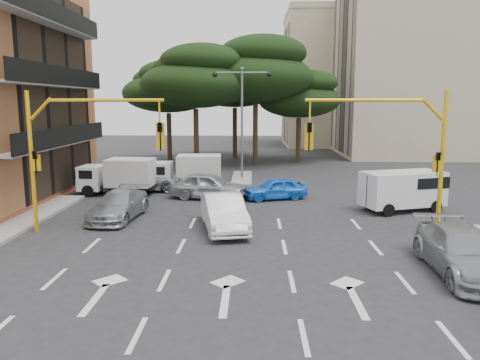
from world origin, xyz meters
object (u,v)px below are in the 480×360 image
object	(u,v)px
car_blue_compact	(275,189)
car_silver_cross_a	(148,179)
box_truck_a	(117,177)
car_white_hatch	(224,212)
signal_mast_right	(399,142)
car_silver_cross_b	(209,186)
van_white	(402,191)
car_silver_parked	(463,252)
signal_mast_left	(72,142)
street_lamp_center	(242,103)
box_truck_b	(186,173)
car_silver_wagon	(119,205)

from	to	relation	value
car_blue_compact	car_silver_cross_a	world-z (taller)	car_silver_cross_a
box_truck_a	car_white_hatch	bearing A→B (deg)	-134.04
signal_mast_right	car_silver_cross_b	distance (m)	11.49
car_white_hatch	van_white	world-z (taller)	van_white
car_silver_parked	van_white	distance (m)	8.99
signal_mast_left	van_white	xyz separation A→B (m)	(15.24, 4.30, -2.85)
street_lamp_center	box_truck_b	distance (m)	7.00
car_silver_wagon	box_truck_a	distance (m)	6.03
box_truck_a	car_silver_wagon	bearing A→B (deg)	-159.70
signal_mast_left	street_lamp_center	bearing A→B (deg)	64.09
signal_mast_left	car_silver_wagon	bearing A→B (deg)	61.92
car_silver_cross_b	van_white	world-z (taller)	van_white
car_silver_wagon	box_truck_b	world-z (taller)	box_truck_b
signal_mast_right	van_white	xyz separation A→B (m)	(1.63, 4.30, -2.85)
car_silver_parked	box_truck_a	distance (m)	19.57
car_blue_compact	signal_mast_right	bearing A→B (deg)	17.85
car_blue_compact	box_truck_b	world-z (taller)	box_truck_b
car_silver_wagon	car_silver_cross_a	distance (m)	7.27
street_lamp_center	van_white	bearing A→B (deg)	-49.02
street_lamp_center	box_truck_a	xyz separation A→B (m)	(-7.32, -6.00, -4.33)
car_silver_wagon	van_white	distance (m)	14.20
street_lamp_center	car_silver_wagon	distance (m)	13.88
signal_mast_left	car_silver_cross_a	size ratio (longest dim) A/B	1.20
car_blue_compact	van_white	xyz separation A→B (m)	(6.37, -2.71, 0.41)
car_silver_cross_a	car_silver_parked	bearing A→B (deg)	-139.64
box_truck_a	car_silver_cross_a	bearing A→B (deg)	-40.56
signal_mast_right	box_truck_a	world-z (taller)	signal_mast_right
car_white_hatch	car_blue_compact	bearing A→B (deg)	56.94
signal_mast_right	car_silver_parked	distance (m)	5.67
signal_mast_left	car_silver_parked	bearing A→B (deg)	-17.88
signal_mast_left	car_silver_cross_b	bearing A→B (deg)	54.18
car_silver_wagon	van_white	size ratio (longest dim) A/B	1.11
signal_mast_right	box_truck_a	bearing A→B (deg)	150.45
van_white	car_silver_wagon	bearing A→B (deg)	-99.64
signal_mast_right	street_lamp_center	bearing A→B (deg)	115.91
street_lamp_center	car_silver_parked	xyz separation A→B (m)	(7.60, -18.66, -4.69)
signal_mast_left	car_blue_compact	world-z (taller)	signal_mast_left
car_silver_cross_a	car_silver_cross_b	distance (m)	4.81
van_white	car_blue_compact	bearing A→B (deg)	-131.04
signal_mast_right	car_silver_cross_a	size ratio (longest dim) A/B	1.20
signal_mast_right	signal_mast_left	distance (m)	13.61
car_silver_cross_b	box_truck_a	distance (m)	5.68
car_silver_parked	car_silver_wagon	bearing A→B (deg)	154.18
car_white_hatch	street_lamp_center	bearing A→B (deg)	76.16
car_silver_wagon	car_white_hatch	bearing A→B (deg)	-13.47
car_silver_cross_a	car_silver_wagon	bearing A→B (deg)	178.75
car_white_hatch	car_silver_wagon	xyz separation A→B (m)	(-5.13, 1.78, -0.10)
car_white_hatch	car_silver_cross_b	bearing A→B (deg)	89.12
car_silver_wagon	car_silver_cross_b	bearing A→B (deg)	56.64
car_white_hatch	box_truck_b	xyz separation A→B (m)	(-2.94, 9.23, 0.34)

